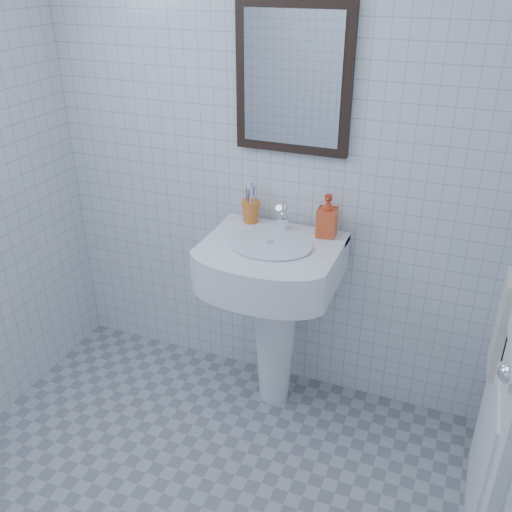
% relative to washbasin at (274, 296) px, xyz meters
% --- Properties ---
extents(wall_back, '(2.20, 0.02, 2.50)m').
position_rel_washbasin_xyz_m(wall_back, '(-0.10, 0.21, 0.64)').
color(wall_back, white).
rests_on(wall_back, ground).
extents(washbasin, '(0.59, 0.43, 0.91)m').
position_rel_washbasin_xyz_m(washbasin, '(0.00, 0.00, 0.00)').
color(washbasin, white).
rests_on(washbasin, ground).
extents(faucet, '(0.06, 0.12, 0.14)m').
position_rel_washbasin_xyz_m(faucet, '(0.00, 0.11, 0.35)').
color(faucet, white).
rests_on(faucet, washbasin).
extents(toothbrush_cup, '(0.10, 0.10, 0.10)m').
position_rel_washbasin_xyz_m(toothbrush_cup, '(-0.17, 0.13, 0.34)').
color(toothbrush_cup, orange).
rests_on(toothbrush_cup, washbasin).
extents(soap_dispenser, '(0.09, 0.09, 0.19)m').
position_rel_washbasin_xyz_m(soap_dispenser, '(0.20, 0.12, 0.39)').
color(soap_dispenser, red).
rests_on(soap_dispenser, washbasin).
extents(wall_mirror, '(0.50, 0.04, 0.62)m').
position_rel_washbasin_xyz_m(wall_mirror, '(0.00, 0.19, 0.94)').
color(wall_mirror, black).
rests_on(wall_mirror, wall_back).
extents(hand_towel, '(0.03, 0.16, 0.38)m').
position_rel_washbasin_xyz_m(hand_towel, '(0.94, -0.29, 0.26)').
color(hand_towel, beige).
rests_on(hand_towel, towel_ring).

